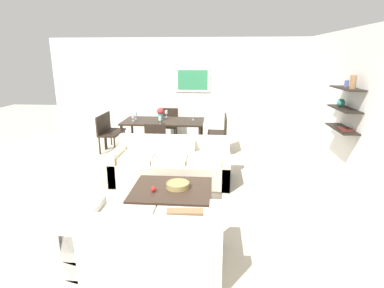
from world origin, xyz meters
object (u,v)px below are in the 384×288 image
decorative_bowl (178,185)px  dining_table (163,123)px  dining_chair_foot (156,140)px  wine_glass_left_near (133,116)px  dining_chair_left_far (111,127)px  wine_glass_head (166,112)px  wine_glass_left_far (136,114)px  centerpiece_vase (160,113)px  coffee_table (172,200)px  wine_glass_right_far (193,115)px  apple_on_coffee_table (153,189)px  wine_glass_foot (160,119)px  dining_chair_left_near (105,132)px  dining_chair_right_near (221,134)px  loveseat_white (150,243)px  dining_chair_head (169,123)px  dining_chair_right_far (220,129)px  sofa_beige (172,165)px

decorative_bowl → dining_table: dining_table is taller
dining_chair_foot → wine_glass_left_near: size_ratio=5.39×
wine_glass_left_near → dining_chair_left_far: bearing=152.5°
wine_glass_head → wine_glass_left_far: wine_glass_head is taller
wine_glass_left_far → centerpiece_vase: centerpiece_vase is taller
coffee_table → wine_glass_head: 3.61m
decorative_bowl → wine_glass_left_near: wine_glass_left_near is taller
decorative_bowl → wine_glass_right_far: (-0.03, 3.14, 0.45)m
apple_on_coffee_table → wine_glass_left_near: size_ratio=0.48×
wine_glass_foot → dining_chair_left_near: bearing=171.2°
dining_chair_left_far → wine_glass_right_far: size_ratio=4.96×
dining_chair_right_near → dining_chair_left_near: bearing=-180.0°
loveseat_white → wine_glass_right_far: bearing=88.5°
decorative_bowl → wine_glass_left_far: bearing=114.4°
dining_chair_head → wine_glass_left_far: (-0.70, -0.78, 0.36)m
dining_chair_left_near → wine_glass_left_near: 0.76m
decorative_bowl → dining_chair_right_near: size_ratio=0.39×
wine_glass_right_far → dining_table: bearing=-170.1°
apple_on_coffee_table → dining_chair_right_far: bearing=74.3°
apple_on_coffee_table → dining_table: bearing=97.1°
sofa_beige → decorative_bowl: sofa_beige is taller
coffee_table → centerpiece_vase: centerpiece_vase is taller
loveseat_white → wine_glass_right_far: wine_glass_right_far is taller
coffee_table → dining_chair_left_far: bearing=121.4°
apple_on_coffee_table → dining_chair_right_near: 3.12m
coffee_table → dining_chair_head: bearing=99.2°
apple_on_coffee_table → centerpiece_vase: (-0.48, 3.24, 0.50)m
dining_chair_right_near → wine_glass_head: (-1.36, 0.65, 0.37)m
sofa_beige → dining_chair_foot: (-0.47, 0.95, 0.21)m
wine_glass_right_far → wine_glass_foot: bearing=-141.6°
dining_chair_head → dining_chair_left_near: bearing=-140.5°
apple_on_coffee_table → wine_glass_right_far: size_ratio=0.44×
wine_glass_foot → coffee_table: bearing=-76.3°
dining_table → dining_chair_left_near: (-1.36, -0.22, -0.18)m
apple_on_coffee_table → dining_chair_foot: 2.32m
sofa_beige → centerpiece_vase: size_ratio=7.09×
dining_chair_right_near → centerpiece_vase: bearing=169.3°
coffee_table → apple_on_coffee_table: 0.36m
dining_chair_foot → dining_chair_left_near: bearing=153.5°
dining_chair_left_near → wine_glass_foot: size_ratio=4.76×
coffee_table → decorative_bowl: 0.25m
wine_glass_right_far → centerpiece_vase: (-0.78, -0.07, 0.05)m
apple_on_coffee_table → dining_chair_right_near: (0.96, 2.97, 0.09)m
dining_chair_head → centerpiece_vase: centerpiece_vase is taller
wine_glass_left_near → centerpiece_vase: 0.65m
dining_table → decorative_bowl: bearing=-76.5°
dining_chair_foot → wine_glass_left_far: size_ratio=5.22×
dining_chair_foot → dining_chair_left_far: 1.76m
loveseat_white → decorative_bowl: 1.29m
decorative_bowl → wine_glass_left_far: wine_glass_left_far is taller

